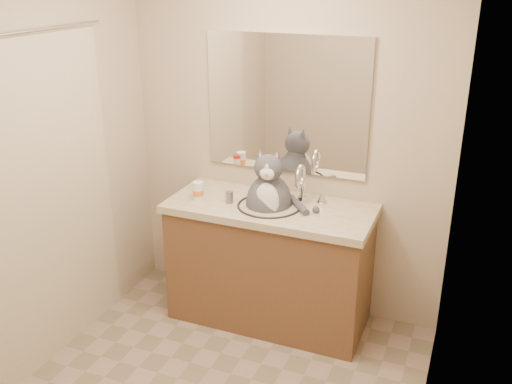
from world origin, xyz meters
TOP-DOWN VIEW (x-y plane):
  - room at (0.00, 0.00)m, footprint 2.22×2.52m
  - vanity at (0.00, 0.96)m, footprint 1.34×0.59m
  - mirror at (0.00, 1.24)m, footprint 1.10×0.02m
  - shower_curtain at (-1.05, 0.10)m, footprint 0.02×1.30m
  - cat at (-0.01, 0.97)m, footprint 0.49×0.39m
  - pill_bottle_redcap at (-0.49, 0.90)m, footprint 0.07×0.07m
  - pill_bottle_orange at (-0.47, 0.87)m, footprint 0.09×0.09m
  - grey_canister at (-0.26, 0.90)m, footprint 0.06×0.06m

SIDE VIEW (x-z plane):
  - vanity at x=0.00m, z-range -0.12..1.00m
  - cat at x=-0.01m, z-range 0.58..1.18m
  - grey_canister at x=-0.26m, z-range 0.85..0.93m
  - pill_bottle_redcap at x=-0.49m, z-range 0.85..0.96m
  - pill_bottle_orange at x=-0.47m, z-range 0.85..0.97m
  - shower_curtain at x=-1.05m, z-range 0.06..2.00m
  - room at x=0.00m, z-range -0.01..2.41m
  - mirror at x=0.00m, z-range 1.00..1.90m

